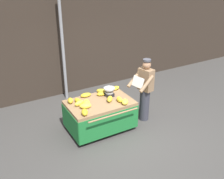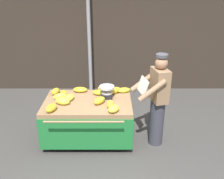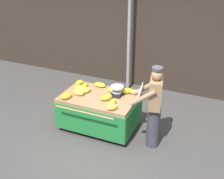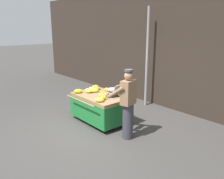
% 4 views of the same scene
% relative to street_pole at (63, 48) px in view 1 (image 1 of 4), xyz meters
% --- Properties ---
extents(ground_plane, '(60.00, 60.00, 0.00)m').
position_rel_street_pole_xyz_m(ground_plane, '(0.58, -2.60, -1.64)').
color(ground_plane, '#423F3D').
extents(back_wall, '(16.00, 0.24, 3.98)m').
position_rel_street_pole_xyz_m(back_wall, '(0.58, 0.46, 0.35)').
color(back_wall, '#332821').
rests_on(back_wall, ground).
extents(street_pole, '(0.09, 0.09, 3.29)m').
position_rel_street_pole_xyz_m(street_pole, '(0.00, 0.00, 0.00)').
color(street_pole, gray).
rests_on(street_pole, ground).
extents(banana_cart, '(1.61, 1.24, 0.79)m').
position_rel_street_pole_xyz_m(banana_cart, '(0.12, -2.07, -1.07)').
color(banana_cart, '#93704C').
rests_on(banana_cart, ground).
extents(weighing_scale, '(0.28, 0.28, 0.23)m').
position_rel_street_pole_xyz_m(weighing_scale, '(0.47, -1.92, -0.73)').
color(weighing_scale, black).
rests_on(weighing_scale, banana_cart).
extents(banana_bunch_0, '(0.31, 0.24, 0.12)m').
position_rel_street_pole_xyz_m(banana_bunch_0, '(-0.32, -2.19, -0.79)').
color(banana_bunch_0, yellow).
rests_on(banana_bunch_0, banana_cart).
extents(banana_bunch_1, '(0.26, 0.18, 0.10)m').
position_rel_street_pole_xyz_m(banana_bunch_1, '(0.31, -1.79, -0.80)').
color(banana_bunch_1, gold).
rests_on(banana_bunch_1, banana_cart).
extents(banana_bunch_2, '(0.22, 0.28, 0.12)m').
position_rel_street_pole_xyz_m(banana_bunch_2, '(-0.46, -2.45, -0.79)').
color(banana_bunch_2, gold).
rests_on(banana_bunch_2, banana_cart).
extents(banana_bunch_3, '(0.12, 0.22, 0.13)m').
position_rel_street_pole_xyz_m(banana_bunch_3, '(0.53, -2.31, -0.79)').
color(banana_bunch_3, yellow).
rests_on(banana_bunch_3, banana_cart).
extents(banana_bunch_4, '(0.15, 0.27, 0.10)m').
position_rel_street_pole_xyz_m(banana_bunch_4, '(-0.36, -1.85, -0.80)').
color(banana_bunch_4, gold).
rests_on(banana_bunch_4, banana_cart).
extents(banana_bunch_5, '(0.27, 0.17, 0.12)m').
position_rel_street_pole_xyz_m(banana_bunch_5, '(-0.39, -2.00, -0.79)').
color(banana_bunch_5, yellow).
rests_on(banana_bunch_5, banana_cart).
extents(banana_bunch_6, '(0.26, 0.28, 0.13)m').
position_rel_street_pole_xyz_m(banana_bunch_6, '(0.34, -2.17, -0.79)').
color(banana_bunch_6, gold).
rests_on(banana_bunch_6, banana_cart).
extents(banana_bunch_7, '(0.28, 0.17, 0.10)m').
position_rel_street_pole_xyz_m(banana_bunch_7, '(-0.06, -1.66, -0.80)').
color(banana_bunch_7, gold).
rests_on(banana_bunch_7, banana_cart).
extents(banana_bunch_8, '(0.29, 0.26, 0.12)m').
position_rel_street_pole_xyz_m(banana_bunch_8, '(0.61, -1.73, -0.79)').
color(banana_bunch_8, gold).
rests_on(banana_bunch_8, banana_cart).
extents(banana_bunch_9, '(0.29, 0.20, 0.09)m').
position_rel_street_pole_xyz_m(banana_bunch_9, '(0.79, -1.67, -0.81)').
color(banana_bunch_9, yellow).
rests_on(banana_bunch_9, banana_cart).
extents(banana_bunch_10, '(0.26, 0.32, 0.11)m').
position_rel_street_pole_xyz_m(banana_bunch_10, '(-0.23, -2.05, -0.80)').
color(banana_bunch_10, yellow).
rests_on(banana_bunch_10, banana_cart).
extents(banana_bunch_11, '(0.26, 0.28, 0.12)m').
position_rel_street_pole_xyz_m(banana_bunch_11, '(0.59, -2.47, -0.79)').
color(banana_bunch_11, yellow).
rests_on(banana_bunch_11, banana_cart).
extents(banana_bunch_12, '(0.18, 0.24, 0.12)m').
position_rel_street_pole_xyz_m(banana_bunch_12, '(-0.52, -1.76, -0.79)').
color(banana_bunch_12, gold).
rests_on(banana_bunch_12, banana_cart).
extents(banana_bunch_13, '(0.32, 0.30, 0.10)m').
position_rel_street_pole_xyz_m(banana_bunch_13, '(0.40, -1.65, -0.80)').
color(banana_bunch_13, gold).
rests_on(banana_bunch_13, banana_cart).
extents(vendor_person, '(0.65, 0.60, 1.71)m').
position_rel_street_pole_xyz_m(vendor_person, '(1.36, -2.22, -0.77)').
color(vendor_person, '#383842').
rests_on(vendor_person, ground).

